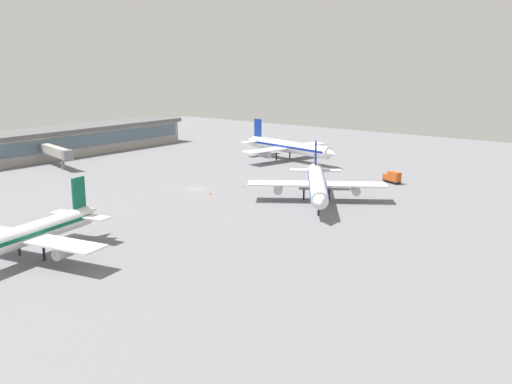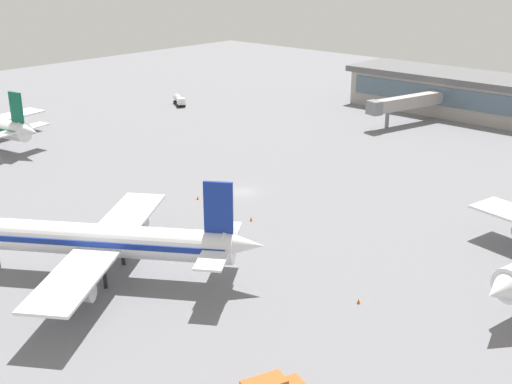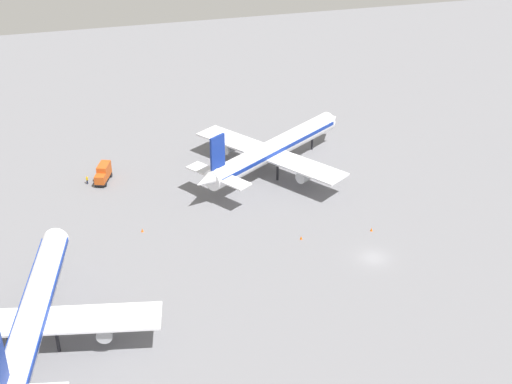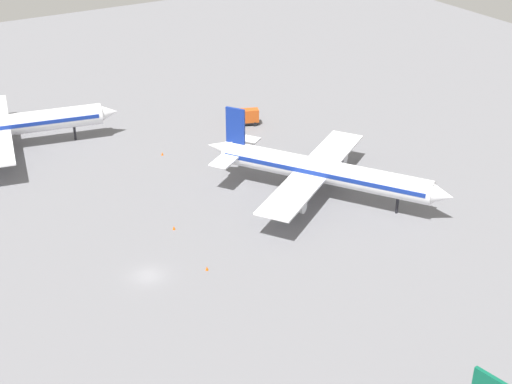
{
  "view_description": "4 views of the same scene",
  "coord_description": "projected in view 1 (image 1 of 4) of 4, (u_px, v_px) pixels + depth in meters",
  "views": [
    {
      "loc": [
        117.86,
        111.4,
        35.39
      ],
      "look_at": [
        2.5,
        22.26,
        2.65
      ],
      "focal_mm": 42.87,
      "sensor_mm": 36.0,
      "label": 1
    },
    {
      "loc": [
        -69.51,
        73.34,
        37.29
      ],
      "look_at": [
        -9.47,
        7.29,
        4.29
      ],
      "focal_mm": 45.1,
      "sensor_mm": 36.0,
      "label": 2
    },
    {
      "loc": [
        -44.64,
        -89.48,
        66.29
      ],
      "look_at": [
        -14.53,
        18.75,
        4.34
      ],
      "focal_mm": 51.19,
      "sensor_mm": 36.0,
      "label": 3
    },
    {
      "loc": [
        81.08,
        -30.67,
        58.5
      ],
      "look_at": [
        -6.22,
        21.11,
        4.56
      ],
      "focal_mm": 52.14,
      "sensor_mm": 36.0,
      "label": 4
    }
  ],
  "objects": [
    {
      "name": "ground",
      "position": [
        197.0,
        189.0,
        165.21
      ],
      "size": [
        288.0,
        288.0,
        0.0
      ],
      "primitive_type": "plane",
      "color": "slate"
    },
    {
      "name": "terminal_building",
      "position": [
        76.0,
        139.0,
        224.84
      ],
      "size": [
        92.57,
        17.88,
        9.87
      ],
      "color": "#9E9993",
      "rests_on": "ground"
    },
    {
      "name": "airplane_at_gate",
      "position": [
        317.0,
        183.0,
        149.26
      ],
      "size": [
        37.28,
        31.43,
        13.0
      ],
      "rotation": [
        0.0,
        0.0,
        0.59
      ],
      "color": "white",
      "rests_on": "ground"
    },
    {
      "name": "airplane_taxiing",
      "position": [
        288.0,
        147.0,
        208.58
      ],
      "size": [
        34.73,
        42.76,
        13.09
      ],
      "rotation": [
        0.0,
        0.0,
        1.37
      ],
      "color": "white",
      "rests_on": "ground"
    },
    {
      "name": "airplane_distant",
      "position": [
        20.0,
        237.0,
        106.09
      ],
      "size": [
        40.62,
        32.98,
        12.43
      ],
      "rotation": [
        0.0,
        0.0,
        0.19
      ],
      "color": "white",
      "rests_on": "ground"
    },
    {
      "name": "catering_truck",
      "position": [
        392.0,
        177.0,
        172.45
      ],
      "size": [
        3.78,
        5.91,
        3.3
      ],
      "rotation": [
        0.0,
        0.0,
        4.35
      ],
      "color": "black",
      "rests_on": "ground"
    },
    {
      "name": "ground_crew_worker",
      "position": [
        396.0,
        178.0,
        175.29
      ],
      "size": [
        0.52,
        0.52,
        1.67
      ],
      "rotation": [
        0.0,
        0.0,
        3.7
      ],
      "color": "#1E2338",
      "rests_on": "ground"
    },
    {
      "name": "jet_bridge",
      "position": [
        55.0,
        151.0,
        196.59
      ],
      "size": [
        8.5,
        23.89,
        6.74
      ],
      "rotation": [
        0.0,
        0.0,
        1.33
      ],
      "color": "#9E9993",
      "rests_on": "ground"
    },
    {
      "name": "safety_cone_near_gate",
      "position": [
        243.0,
        186.0,
        167.46
      ],
      "size": [
        0.44,
        0.44,
        0.6
      ],
      "primitive_type": "cone",
      "color": "#EA590C",
      "rests_on": "ground"
    },
    {
      "name": "safety_cone_mid_apron",
      "position": [
        210.0,
        194.0,
        158.28
      ],
      "size": [
        0.44,
        0.44,
        0.6
      ],
      "primitive_type": "cone",
      "color": "#EA590C",
      "rests_on": "ground"
    },
    {
      "name": "safety_cone_far_side",
      "position": [
        322.0,
        176.0,
        181.42
      ],
      "size": [
        0.44,
        0.44,
        0.6
      ],
      "primitive_type": "cone",
      "color": "#EA590C",
      "rests_on": "ground"
    }
  ]
}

